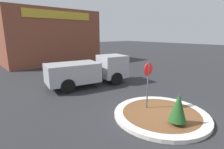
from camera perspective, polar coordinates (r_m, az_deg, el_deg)
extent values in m
plane|color=#2D2D30|center=(8.89, 15.59, -12.92)|extent=(120.00, 120.00, 0.00)
cylinder|color=silver|center=(8.85, 15.62, -12.44)|extent=(4.43, 4.43, 0.17)
cylinder|color=brown|center=(8.85, 15.62, -12.43)|extent=(3.63, 3.63, 0.17)
cylinder|color=#4C4C51|center=(8.84, 11.52, -4.11)|extent=(0.07, 0.07, 2.50)
cylinder|color=#B71414|center=(8.62, 11.80, 1.70)|extent=(0.64, 0.03, 0.64)
cylinder|color=brown|center=(8.00, 20.41, -14.43)|extent=(0.08, 0.08, 0.15)
cone|color=#235623|center=(7.72, 20.82, -9.95)|extent=(0.72, 0.72, 1.21)
cube|color=#B2B2B7|center=(13.97, 0.04, 2.77)|extent=(2.28, 2.34, 1.72)
cube|color=#B2B2B7|center=(12.71, -12.74, 0.55)|extent=(3.96, 2.77, 1.36)
cube|color=black|center=(14.27, 2.39, 4.21)|extent=(0.39, 1.77, 0.60)
cylinder|color=black|center=(14.88, -2.44, 0.23)|extent=(1.00, 0.42, 0.97)
cylinder|color=black|center=(13.25, 1.49, -1.41)|extent=(1.00, 0.42, 0.97)
cylinder|color=black|center=(13.60, -16.52, -1.58)|extent=(1.00, 0.42, 0.97)
cylinder|color=black|center=(11.79, -14.21, -3.71)|extent=(1.00, 0.42, 0.97)
cube|color=brown|center=(24.94, -19.41, 11.48)|extent=(11.70, 6.00, 6.74)
cube|color=gold|center=(22.26, -16.80, 18.14)|extent=(8.19, 0.08, 0.90)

